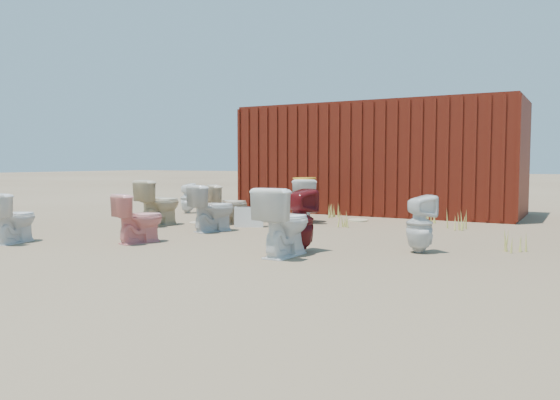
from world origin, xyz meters
The scene contains 22 objects.
ground centered at (0.00, 0.00, 0.00)m, with size 100.00×100.00×0.00m, color brown.
shipping_container centered at (0.00, 5.20, 1.20)m, with size 6.00×2.40×2.40m, color #480C0C.
toilet_front_a centered at (-2.88, -1.87, 0.35)m, with size 0.39×0.69×0.71m, color white.
toilet_front_pink centered at (-1.35, -1.01, 0.35)m, with size 0.39×0.68×0.69m, color pink.
toilet_front_c centered at (-1.20, 0.51, 0.38)m, with size 0.43×0.75×0.76m, color silver.
toilet_front_maroon centered at (0.96, -0.60, 0.40)m, with size 0.36×0.36×0.79m, color #611013.
toilet_front_e centered at (0.93, -0.95, 0.42)m, with size 0.46×0.81×0.83m, color white.
toilet_back_a centered at (-3.60, 2.82, 0.33)m, with size 0.30×0.30×0.66m, color white.
toilet_back_beige_left centered at (-2.54, 0.73, 0.41)m, with size 0.45×0.80×0.81m, color beige.
toilet_back_beige_right centered at (-1.58, 1.50, 0.36)m, with size 0.40×0.70×0.72m, color beige.
toilet_back_yellowlid centered at (-0.52, 2.46, 0.41)m, with size 0.45×0.80×0.81m, color white.
toilet_back_e centered at (2.29, 0.07, 0.36)m, with size 0.33×0.33×0.72m, color silver.
yellow_lid centered at (-0.52, 2.46, 0.83)m, with size 0.41×0.52×0.03m, color gold.
loose_tank centered at (-1.04, 1.34, 0.17)m, with size 0.50×0.20×0.35m, color white.
loose_lid_near centered at (0.27, 3.19, 0.01)m, with size 0.38×0.49×0.02m, color beige.
loose_lid_far centered at (-2.13, 1.34, 0.01)m, with size 0.36×0.47×0.02m, color #CAB492.
weed_clump_a centered at (-2.38, 2.82, 0.16)m, with size 0.36×0.36×0.31m, color #B1AC46.
weed_clump_b centered at (0.37, 2.21, 0.13)m, with size 0.32×0.32×0.26m, color #B1AC46.
weed_clump_c centered at (2.19, 2.77, 0.16)m, with size 0.36×0.36×0.32m, color #B1AC46.
weed_clump_d centered at (-0.44, 3.48, 0.14)m, with size 0.30×0.30×0.27m, color #B1AC46.
weed_clump_e centered at (1.52, 3.50, 0.14)m, with size 0.34×0.34×0.28m, color #B1AC46.
weed_clump_f centered at (3.31, 0.69, 0.13)m, with size 0.28×0.28×0.27m, color #B1AC46.
Camera 1 is at (4.07, -6.65, 1.13)m, focal length 35.00 mm.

